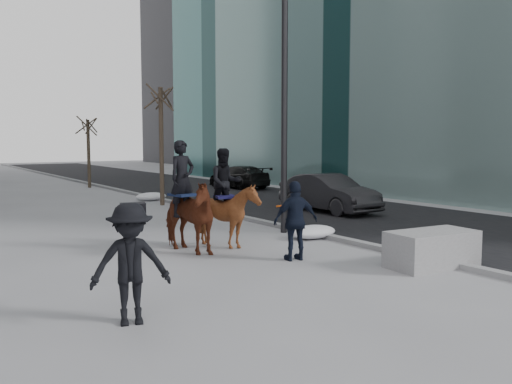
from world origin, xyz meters
TOP-DOWN VIEW (x-y plane):
  - ground at (0.00, 0.00)m, footprint 120.00×120.00m
  - road at (7.00, 10.00)m, footprint 8.00×90.00m
  - curb at (3.00, 10.00)m, footprint 0.25×90.00m
  - planter at (2.63, -1.47)m, footprint 1.97×1.12m
  - car_near at (6.69, 6.39)m, footprint 1.50×4.24m
  - car_far at (9.25, 16.80)m, footprint 1.92×4.35m
  - tree_near at (2.40, 11.70)m, footprint 1.20×1.20m
  - tree_far at (2.40, 21.62)m, footprint 1.20×1.20m
  - mounted_left at (-0.99, 2.72)m, footprint 1.29×2.18m
  - mounted_right at (0.12, 2.64)m, footprint 1.64×1.75m
  - feeder at (0.65, 0.61)m, footprint 1.10×0.96m
  - camera_crew at (-3.87, -1.38)m, footprint 1.27×0.93m
  - lamppost at (2.60, 3.88)m, footprint 0.25×2.45m
  - snow_piles at (2.70, 5.61)m, footprint 1.39×15.55m

SIDE VIEW (x-z plane):
  - ground at x=0.00m, z-range 0.00..0.00m
  - road at x=7.00m, z-range 0.00..0.01m
  - curb at x=3.00m, z-range 0.00..0.12m
  - snow_piles at x=2.70m, z-range 0.00..0.35m
  - planter at x=2.63m, z-range 0.00..0.76m
  - car_far at x=9.25m, z-range 0.00..1.24m
  - car_near at x=6.69m, z-range 0.00..1.40m
  - feeder at x=0.65m, z-range 0.00..1.76m
  - camera_crew at x=-3.87m, z-range 0.01..1.76m
  - mounted_right at x=0.12m, z-range -0.24..2.20m
  - mounted_left at x=-0.99m, z-range -0.34..2.30m
  - tree_far at x=2.40m, z-range 0.00..4.19m
  - tree_near at x=2.40m, z-range 0.00..5.29m
  - lamppost at x=2.60m, z-range 0.45..9.54m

